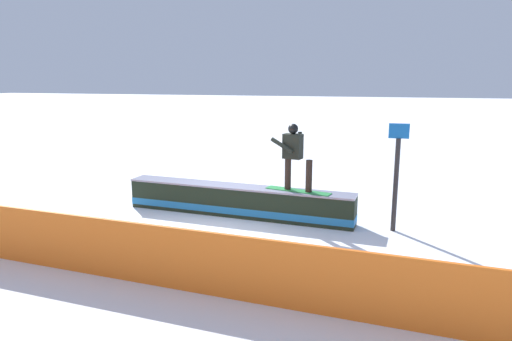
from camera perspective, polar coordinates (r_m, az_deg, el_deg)
ground_plane at (r=10.75m, az=-2.29°, el=-5.57°), size 120.00×120.00×0.00m
grind_box at (r=10.66m, az=-2.31°, el=-3.92°), size 5.43×1.09×0.71m
snowboarder at (r=9.99m, az=4.78°, el=1.99°), size 1.50×0.63×1.47m
safety_fence at (r=7.24m, az=-11.03°, el=-10.49°), size 13.69×1.44×0.98m
trail_marker at (r=9.83m, az=16.98°, el=-0.52°), size 0.40×0.10×2.25m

